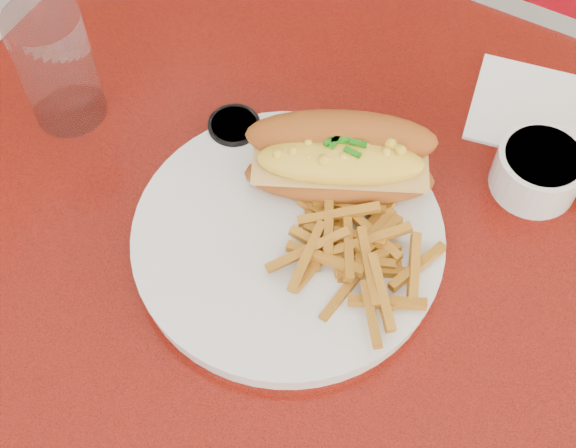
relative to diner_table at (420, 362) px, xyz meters
The scene contains 10 objects.
diner_table is the anchor object (origin of this frame).
booth_bench_far 0.87m from the diner_table, 90.00° to the left, with size 1.20×0.51×0.90m.
dinner_plate 0.24m from the diner_table, behind, with size 0.31×0.31×0.02m.
mac_hoagie 0.27m from the diner_table, 157.89° to the left, with size 0.21×0.16×0.08m.
fries_pile 0.22m from the diner_table, 168.16° to the right, with size 0.12×0.11×0.03m, color orange, non-canonical shape.
fork 0.20m from the diner_table, 160.91° to the right, with size 0.03×0.14×0.00m.
gravy_ramekin 0.25m from the diner_table, 80.41° to the left, with size 0.09×0.09×0.05m.
sauce_cup_left 0.33m from the diner_table, 166.60° to the left, with size 0.06×0.06×0.03m.
water_tumbler 0.50m from the diner_table, behind, with size 0.08×0.08×0.14m, color #C2DFFA.
paper_napkin 0.31m from the diner_table, 91.74° to the left, with size 0.13×0.13×0.00m, color white.
Camera 1 is at (0.04, -0.37, 1.45)m, focal length 50.00 mm.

